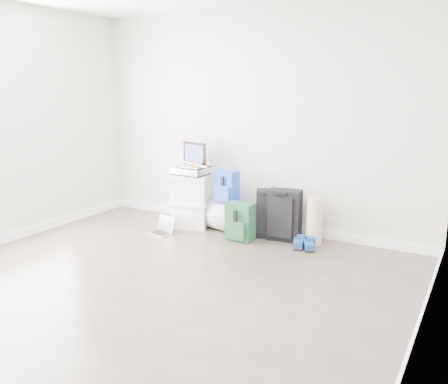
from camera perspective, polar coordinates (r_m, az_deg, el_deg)
The scene contains 14 objects.
ground at distance 4.20m, azimuth -11.89°, elevation -12.82°, with size 5.00×5.00×0.00m, color #3B342B.
room_envelope at distance 3.81m, azimuth -12.92°, elevation 11.35°, with size 4.52×5.02×2.71m.
boxes_stack at distance 6.10m, azimuth -4.01°, elevation -1.06°, with size 0.56×0.50×0.68m.
briefcase at distance 6.02m, azimuth -4.07°, elevation 2.63°, with size 0.42×0.31×0.12m, color #B2B2B7.
painting at distance 6.07m, azimuth -3.58°, elevation 4.66°, with size 0.38×0.10×0.28m.
drone at distance 5.94m, azimuth -3.54°, elevation 3.34°, with size 0.49×0.49×0.05m.
duffel_bag at distance 5.92m, azimuth 0.41°, elevation -2.95°, with size 0.38×0.38×0.62m, color #999BA1.
blue_backpack at distance 5.81m, azimuth 0.28°, elevation 0.58°, with size 0.30×0.24×0.39m.
large_suitcase at distance 5.71m, azimuth 5.75°, elevation -2.61°, with size 0.42×0.36×0.57m.
green_backpack at distance 5.58m, azimuth 1.93°, elevation -3.70°, with size 0.33×0.24×0.45m.
carry_on at distance 5.61m, azimuth 7.22°, elevation -2.77°, with size 0.41×0.29×0.60m.
shoes at distance 5.42m, azimuth 9.51°, elevation -6.26°, with size 0.32×0.29×0.09m.
rolled_rug at distance 5.52m, azimuth 10.81°, elevation -3.44°, with size 0.18×0.18×0.55m, color gray.
laptop at distance 5.93m, azimuth -7.39°, elevation -4.46°, with size 0.34×0.28×0.21m.
Camera 1 is at (2.56, -2.80, 1.80)m, focal length 38.00 mm.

